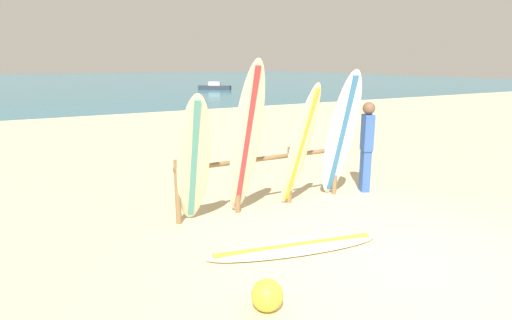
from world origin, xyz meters
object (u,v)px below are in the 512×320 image
at_px(surfboard_rack, 264,171).
at_px(small_boat_offshore, 215,87).
at_px(surfboard_leaning_left, 246,142).
at_px(beach_ball, 267,295).
at_px(beachgoer_standing, 367,143).
at_px(surfboard_lying_on_sand, 295,247).
at_px(surfboard_leaning_center, 341,136).
at_px(surfboard_leaning_far_left, 193,162).
at_px(surfboard_leaning_center_left, 300,146).

bearing_deg(surfboard_rack, small_boat_offshore, 67.84).
xyz_separation_m(surfboard_leaning_left, beach_ball, (-1.02, -2.38, -1.12)).
bearing_deg(beachgoer_standing, surfboard_lying_on_sand, -150.46).
height_order(surfboard_leaning_left, surfboard_leaning_center, surfboard_leaning_left).
relative_size(surfboard_leaning_left, beachgoer_standing, 1.46).
distance_m(surfboard_leaning_left, beachgoer_standing, 2.77).
bearing_deg(surfboard_rack, surfboard_leaning_left, -147.25).
height_order(surfboard_leaning_far_left, small_boat_offshore, surfboard_leaning_far_left).
distance_m(surfboard_rack, surfboard_leaning_center, 1.55).
height_order(surfboard_leaning_far_left, surfboard_leaning_left, surfboard_leaning_left).
bearing_deg(surfboard_rack, beach_ball, -119.78).
height_order(surfboard_rack, beach_ball, surfboard_rack).
relative_size(surfboard_leaning_far_left, beachgoer_standing, 1.20).
bearing_deg(surfboard_leaning_center_left, beachgoer_standing, 6.16).
xyz_separation_m(surfboard_leaning_far_left, surfboard_leaning_center_left, (1.91, -0.01, 0.05)).
bearing_deg(beachgoer_standing, surfboard_leaning_far_left, -177.28).
bearing_deg(small_boat_offshore, beach_ball, -112.83).
xyz_separation_m(surfboard_leaning_left, beachgoer_standing, (2.74, 0.20, -0.31)).
bearing_deg(surfboard_rack, surfboard_lying_on_sand, -106.53).
bearing_deg(surfboard_rack, beachgoer_standing, -3.68).
bearing_deg(surfboard_leaning_center_left, surfboard_leaning_far_left, 179.65).
bearing_deg(surfboard_leaning_center_left, surfboard_lying_on_sand, -126.67).
bearing_deg(surfboard_leaning_center, beachgoer_standing, 10.26).
relative_size(surfboard_leaning_far_left, surfboard_lying_on_sand, 0.83).
bearing_deg(surfboard_lying_on_sand, surfboard_leaning_center_left, 53.33).
bearing_deg(surfboard_lying_on_sand, small_boat_offshore, 68.13).
height_order(surfboard_leaning_left, beachgoer_standing, surfboard_leaning_left).
xyz_separation_m(surfboard_leaning_left, surfboard_leaning_center, (1.97, 0.06, -0.09)).
bearing_deg(surfboard_rack, surfboard_leaning_center, -11.14).
relative_size(surfboard_leaning_far_left, surfboard_leaning_center_left, 0.96).
height_order(surfboard_rack, surfboard_leaning_left, surfboard_leaning_left).
xyz_separation_m(surfboard_leaning_center, small_boat_offshore, (10.80, 30.32, -0.94)).
bearing_deg(surfboard_leaning_center_left, beach_ball, -130.73).
height_order(surfboard_leaning_far_left, surfboard_lying_on_sand, surfboard_leaning_far_left).
distance_m(surfboard_rack, beachgoer_standing, 2.23).
bearing_deg(beach_ball, beachgoer_standing, 34.46).
bearing_deg(surfboard_leaning_center, surfboard_leaning_left, -178.12).
relative_size(surfboard_rack, small_boat_offshore, 1.16).
xyz_separation_m(surfboard_lying_on_sand, beachgoer_standing, (2.70, 1.53, 0.93)).
distance_m(surfboard_lying_on_sand, beach_ball, 1.50).
relative_size(surfboard_leaning_far_left, small_boat_offshore, 0.76).
relative_size(surfboard_rack, surfboard_leaning_center, 1.35).
bearing_deg(beachgoer_standing, surfboard_leaning_center_left, -173.84).
height_order(surfboard_leaning_center, small_boat_offshore, surfboard_leaning_center).
distance_m(surfboard_leaning_left, beach_ball, 2.82).
bearing_deg(surfboard_leaning_center, surfboard_leaning_center_left, -177.31).
xyz_separation_m(surfboard_rack, beachgoer_standing, (2.20, -0.14, 0.31)).
xyz_separation_m(surfboard_leaning_center, surfboard_lying_on_sand, (-1.93, -1.39, -1.16)).
bearing_deg(beachgoer_standing, surfboard_leaning_left, -175.73).
distance_m(small_boat_offshore, beach_ball, 35.55).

